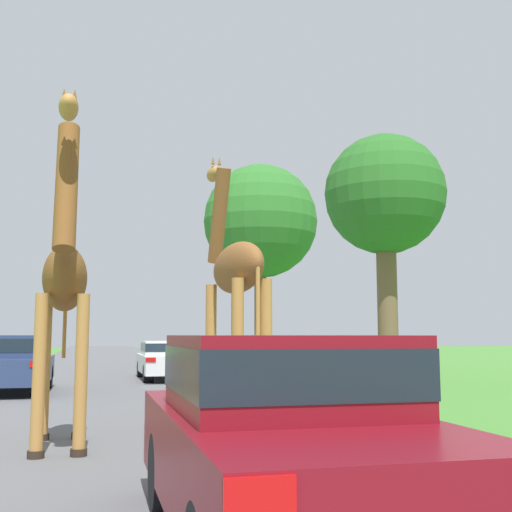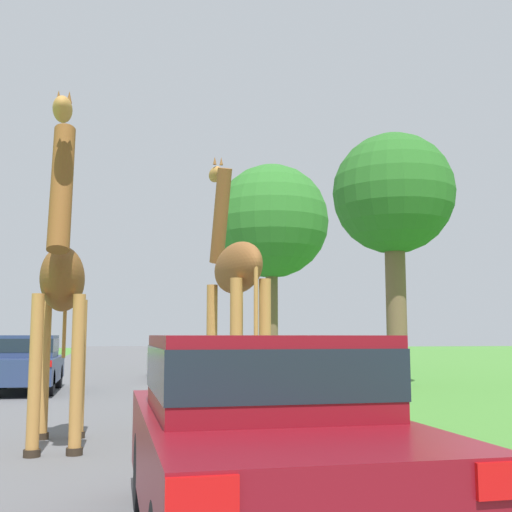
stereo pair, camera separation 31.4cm
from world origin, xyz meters
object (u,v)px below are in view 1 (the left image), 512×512
Objects in this scene: giraffe_near_road at (235,282)px; tree_right_cluster at (385,198)px; tree_centre_back at (260,222)px; car_queue_right at (14,362)px; giraffe_companion at (65,282)px; car_lead_maroon at (283,434)px; car_queue_left at (165,359)px.

tree_right_cluster reaches higher than giraffe_near_road.
tree_centre_back reaches higher than giraffe_near_road.
giraffe_companion is at bearing -79.88° from car_queue_right.
car_lead_maroon is at bearing -104.20° from tree_centre_back.
tree_right_cluster reaches higher than car_queue_left.
car_queue_left is at bearing 142.52° from tree_right_cluster.
giraffe_companion is at bearing -136.32° from tree_right_cluster.
giraffe_companion reaches higher than car_queue_right.
tree_centre_back is (7.67, 18.59, 4.37)m from giraffe_companion.
car_queue_left is (1.09, 18.10, -0.10)m from car_lead_maroon.
giraffe_near_road is 0.54× the size of tree_centre_back.
tree_centre_back is at bearing -113.63° from giraffe_companion.
giraffe_companion is 0.60× the size of tree_right_cluster.
tree_centre_back reaches higher than car_queue_left.
car_queue_left is at bearing -103.30° from giraffe_companion.
car_lead_maroon is 16.00m from tree_right_cluster.
car_queue_left is at bearing 43.27° from car_queue_right.
car_queue_left is 0.51× the size of tree_centre_back.
car_lead_maroon reaches higher than car_queue_right.
car_queue_right is at bearing -134.76° from tree_centre_back.
tree_centre_back is 1.20× the size of tree_right_cluster.
tree_right_cluster is at bearing -2.69° from car_queue_right.
tree_right_cluster is (1.43, -9.90, -0.87)m from tree_centre_back.
car_queue_right reaches higher than car_queue_left.
giraffe_companion is at bearing -102.10° from car_queue_left.
tree_right_cluster is (9.10, 8.69, 3.50)m from giraffe_companion.
giraffe_near_road is at bearing -60.19° from car_queue_right.
giraffe_companion is 13.06m from tree_right_cluster.
giraffe_near_road reaches higher than car_lead_maroon.
tree_centre_back is (5.88, 23.23, 5.83)m from car_lead_maroon.
car_queue_right is (-3.43, 13.84, -0.00)m from car_lead_maroon.
tree_right_cluster is at bearing -81.78° from tree_centre_back.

